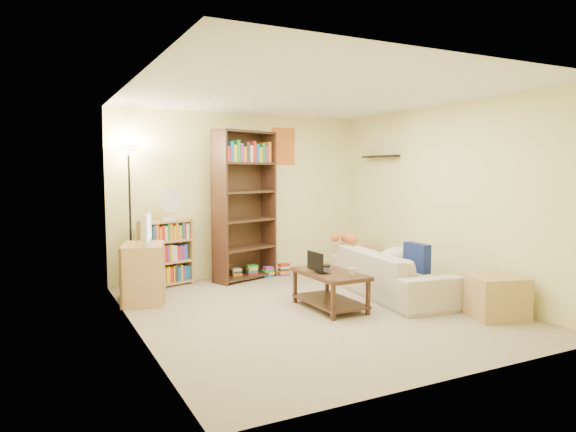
{
  "coord_description": "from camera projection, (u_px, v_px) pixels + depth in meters",
  "views": [
    {
      "loc": [
        -2.93,
        -5.14,
        1.62
      ],
      "look_at": [
        0.03,
        0.71,
        1.05
      ],
      "focal_mm": 32.0,
      "sensor_mm": 36.0,
      "label": 1
    }
  ],
  "objects": [
    {
      "name": "room",
      "position": [
        313.0,
        171.0,
        5.89
      ],
      "size": [
        4.5,
        4.54,
        2.52
      ],
      "color": "tan",
      "rests_on": "ground"
    },
    {
      "name": "sofa",
      "position": [
        391.0,
        273.0,
        6.69
      ],
      "size": [
        2.23,
        1.3,
        0.59
      ],
      "primitive_type": "imported",
      "rotation": [
        0.0,
        0.0,
        1.44
      ],
      "color": "#BDAE9D",
      "rests_on": "ground"
    },
    {
      "name": "navy_pillow",
      "position": [
        417.0,
        258.0,
        6.29
      ],
      "size": [
        0.13,
        0.39,
        0.35
      ],
      "primitive_type": "cube",
      "rotation": [
        0.0,
        0.0,
        1.54
      ],
      "color": "navy",
      "rests_on": "sofa"
    },
    {
      "name": "cream_blanket",
      "position": [
        399.0,
        256.0,
        6.77
      ],
      "size": [
        0.55,
        0.39,
        0.23
      ],
      "primitive_type": "ellipsoid",
      "color": "beige",
      "rests_on": "sofa"
    },
    {
      "name": "tabby_cat",
      "position": [
        347.0,
        238.0,
        7.3
      ],
      "size": [
        0.47,
        0.21,
        0.16
      ],
      "color": "#D4602C",
      "rests_on": "sofa"
    },
    {
      "name": "coffee_table",
      "position": [
        330.0,
        285.0,
        6.06
      ],
      "size": [
        0.56,
        1.0,
        0.44
      ],
      "rotation": [
        0.0,
        0.0,
        0.01
      ],
      "color": "#412619",
      "rests_on": "ground"
    },
    {
      "name": "laptop",
      "position": [
        325.0,
        270.0,
        6.08
      ],
      "size": [
        0.44,
        0.37,
        0.03
      ],
      "primitive_type": "imported",
      "rotation": [
        0.0,
        0.0,
        1.36
      ],
      "color": "black",
      "rests_on": "coffee_table"
    },
    {
      "name": "laptop_screen",
      "position": [
        315.0,
        261.0,
        6.0
      ],
      "size": [
        0.02,
        0.33,
        0.22
      ],
      "primitive_type": "cube",
      "rotation": [
        0.0,
        0.0,
        0.01
      ],
      "color": "white",
      "rests_on": "laptop"
    },
    {
      "name": "mug",
      "position": [
        352.0,
        272.0,
        5.82
      ],
      "size": [
        0.16,
        0.16,
        0.09
      ],
      "primitive_type": "imported",
      "rotation": [
        0.0,
        0.0,
        0.36
      ],
      "color": "silver",
      "rests_on": "coffee_table"
    },
    {
      "name": "tv_remote",
      "position": [
        323.0,
        266.0,
        6.38
      ],
      "size": [
        0.11,
        0.18,
        0.02
      ],
      "primitive_type": "cube",
      "rotation": [
        0.0,
        0.0,
        0.31
      ],
      "color": "black",
      "rests_on": "coffee_table"
    },
    {
      "name": "tv_stand",
      "position": [
        143.0,
        273.0,
        6.35
      ],
      "size": [
        0.66,
        0.79,
        0.73
      ],
      "primitive_type": "cube",
      "rotation": [
        0.0,
        0.0,
        -0.29
      ],
      "color": "tan",
      "rests_on": "ground"
    },
    {
      "name": "television",
      "position": [
        142.0,
        229.0,
        6.3
      ],
      "size": [
        0.7,
        0.44,
        0.38
      ],
      "primitive_type": "imported",
      "rotation": [
        0.0,
        0.0,
        1.29
      ],
      "color": "black",
      "rests_on": "tv_stand"
    },
    {
      "name": "tall_bookshelf",
      "position": [
        245.0,
        202.0,
        7.61
      ],
      "size": [
        1.05,
        0.65,
        2.21
      ],
      "rotation": [
        0.0,
        0.0,
        0.35
      ],
      "color": "#3F2318",
      "rests_on": "ground"
    },
    {
      "name": "short_bookshelf",
      "position": [
        166.0,
        253.0,
        7.26
      ],
      "size": [
        0.78,
        0.49,
        0.93
      ],
      "rotation": [
        0.0,
        0.0,
        0.3
      ],
      "color": "tan",
      "rests_on": "ground"
    },
    {
      "name": "desk_fan",
      "position": [
        170.0,
        204.0,
        7.18
      ],
      "size": [
        0.33,
        0.19,
        0.45
      ],
      "color": "white",
      "rests_on": "short_bookshelf"
    },
    {
      "name": "floor_lamp",
      "position": [
        129.0,
        175.0,
        6.94
      ],
      "size": [
        0.33,
        0.33,
        1.98
      ],
      "color": "black",
      "rests_on": "ground"
    },
    {
      "name": "side_table",
      "position": [
        358.0,
        259.0,
        8.04
      ],
      "size": [
        0.56,
        0.56,
        0.5
      ],
      "primitive_type": "cube",
      "rotation": [
        0.0,
        0.0,
        -0.34
      ],
      "color": "tan",
      "rests_on": "ground"
    },
    {
      "name": "end_cabinet",
      "position": [
        497.0,
        297.0,
        5.66
      ],
      "size": [
        0.68,
        0.62,
        0.47
      ],
      "primitive_type": "cube",
      "rotation": [
        0.0,
        0.0,
        -0.3
      ],
      "color": "tan",
      "rests_on": "ground"
    },
    {
      "name": "book_stacks",
      "position": [
        254.0,
        273.0,
        7.78
      ],
      "size": [
        1.21,
        0.17,
        0.21
      ],
      "color": "red",
      "rests_on": "ground"
    }
  ]
}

